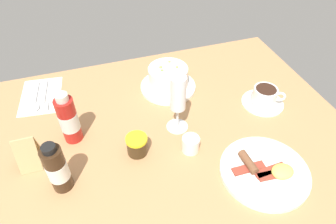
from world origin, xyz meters
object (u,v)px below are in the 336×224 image
object	(u,v)px
coffee_cup	(264,97)
menu_card	(27,151)
porridge_bowl	(168,79)
creamer_jug	(191,144)
wine_glass	(178,97)
breakfast_plate	(265,171)
sauce_bottle_red	(69,120)
jam_jar	(137,145)
cutlery_setting	(41,96)
sauce_bottle_brown	(57,169)

from	to	relation	value
coffee_cup	menu_card	xyz separation A→B (cm)	(73.31, 2.05, 2.04)
porridge_bowl	creamer_jug	distance (cm)	28.97
wine_glass	breakfast_plate	size ratio (longest dim) A/B	0.80
porridge_bowl	menu_card	distance (cm)	49.69
creamer_jug	breakfast_plate	distance (cm)	20.99
creamer_jug	sauce_bottle_red	size ratio (longest dim) A/B	0.35
coffee_cup	jam_jar	size ratio (longest dim) A/B	2.28
jam_jar	coffee_cup	bearing A→B (deg)	-170.67
porridge_bowl	cutlery_setting	bearing A→B (deg)	-11.68
porridge_bowl	creamer_jug	xyz separation A→B (cm)	(2.62, 28.80, -1.67)
breakfast_plate	jam_jar	bearing A→B (deg)	-30.04
coffee_cup	wine_glass	distance (cm)	32.32
wine_glass	creamer_jug	bearing A→B (deg)	93.52
sauce_bottle_brown	creamer_jug	bearing A→B (deg)	-178.39
jam_jar	sauce_bottle_brown	world-z (taller)	sauce_bottle_brown
jam_jar	sauce_bottle_red	size ratio (longest dim) A/B	0.36
breakfast_plate	cutlery_setting	bearing A→B (deg)	-42.40
jam_jar	sauce_bottle_brown	xyz separation A→B (cm)	(20.74, 4.90, 4.18)
wine_glass	jam_jar	distance (cm)	17.76
wine_glass	breakfast_plate	world-z (taller)	wine_glass
menu_card	wine_glass	bearing A→B (deg)	-179.20
sauce_bottle_brown	sauce_bottle_red	bearing A→B (deg)	-104.34
wine_glass	breakfast_plate	distance (cm)	30.80
coffee_cup	sauce_bottle_brown	world-z (taller)	sauce_bottle_brown
creamer_jug	wine_glass	xyz separation A→B (cm)	(0.60, -9.81, 9.67)
sauce_bottle_brown	wine_glass	bearing A→B (deg)	-162.71
porridge_bowl	wine_glass	world-z (taller)	wine_glass
cutlery_setting	jam_jar	size ratio (longest dim) A/B	3.43
cutlery_setting	breakfast_plate	bearing A→B (deg)	137.60
breakfast_plate	sauce_bottle_red	bearing A→B (deg)	-31.29
creamer_jug	jam_jar	distance (cm)	15.09
cutlery_setting	coffee_cup	world-z (taller)	coffee_cup
cutlery_setting	sauce_bottle_red	bearing A→B (deg)	111.98
sauce_bottle_brown	menu_card	bearing A→B (deg)	-52.88
wine_glass	jam_jar	xyz separation A→B (cm)	(13.97, 5.91, -9.23)
creamer_jug	jam_jar	bearing A→B (deg)	-15.00
creamer_jug	jam_jar	size ratio (longest dim) A/B	0.97
porridge_bowl	coffee_cup	world-z (taller)	porridge_bowl
coffee_cup	menu_card	bearing A→B (deg)	1.60
wine_glass	menu_card	world-z (taller)	wine_glass
wine_glass	sauce_bottle_red	world-z (taller)	wine_glass
sauce_bottle_red	breakfast_plate	world-z (taller)	sauce_bottle_red
sauce_bottle_red	menu_card	distance (cm)	13.43
breakfast_plate	menu_card	xyz separation A→B (cm)	(58.89, -22.90, 3.81)
creamer_jug	breakfast_plate	bearing A→B (deg)	139.19
jam_jar	menu_card	bearing A→B (deg)	-10.57
breakfast_plate	sauce_bottle_brown	bearing A→B (deg)	-13.93
menu_card	sauce_bottle_red	bearing A→B (deg)	-154.17
creamer_jug	sauce_bottle_red	xyz separation A→B (cm)	(31.24, -14.93, 5.12)
porridge_bowl	breakfast_plate	size ratio (longest dim) A/B	0.82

